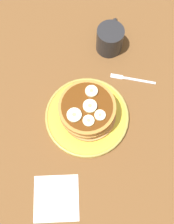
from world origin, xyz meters
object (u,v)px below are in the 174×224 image
(banana_slice_1, at_px, (89,121))
(banana_slice_4, at_px, (74,115))
(plate, at_px, (87,116))
(coffee_mug, at_px, (111,38))
(banana_slice_0, at_px, (90,105))
(napkin, at_px, (56,198))
(pancake_stack, at_px, (88,110))
(banana_slice_2, at_px, (100,115))
(fork, at_px, (130,79))
(banana_slice_3, at_px, (91,91))

(banana_slice_1, height_order, banana_slice_4, banana_slice_4)
(plate, distance_m, banana_slice_4, 0.09)
(plate, distance_m, coffee_mug, 0.24)
(banana_slice_0, relative_size, banana_slice_1, 1.22)
(banana_slice_0, relative_size, napkin, 0.31)
(pancake_stack, distance_m, banana_slice_2, 0.06)
(banana_slice_0, distance_m, banana_slice_2, 0.03)
(banana_slice_1, bearing_deg, plate, 21.77)
(banana_slice_4, distance_m, fork, 0.22)
(pancake_stack, height_order, banana_slice_3, banana_slice_3)
(pancake_stack, relative_size, napkin, 1.34)
(banana_slice_3, relative_size, coffee_mug, 0.29)
(banana_slice_4, relative_size, napkin, 0.32)
(banana_slice_4, relative_size, fork, 0.27)
(pancake_stack, xyz_separation_m, napkin, (-0.23, 0.01, -0.05))
(napkin, bearing_deg, banana_slice_4, 2.75)
(banana_slice_3, bearing_deg, pancake_stack, -174.58)
(banana_slice_3, height_order, banana_slice_4, same)
(banana_slice_2, relative_size, banana_slice_3, 0.87)
(banana_slice_3, relative_size, fork, 0.24)
(banana_slice_1, bearing_deg, banana_slice_4, 84.48)
(banana_slice_1, bearing_deg, fork, -21.53)
(banana_slice_1, distance_m, fork, 0.21)
(napkin, bearing_deg, pancake_stack, -3.64)
(banana_slice_4, relative_size, coffee_mug, 0.33)
(banana_slice_2, bearing_deg, banana_slice_3, 35.89)
(plate, distance_m, napkin, 0.22)
(banana_slice_0, height_order, banana_slice_1, banana_slice_0)
(napkin, bearing_deg, plate, -3.37)
(pancake_stack, xyz_separation_m, banana_slice_4, (-0.03, 0.02, 0.04))
(banana_slice_4, bearing_deg, coffee_mug, -5.25)
(plate, distance_m, banana_slice_2, 0.09)
(banana_slice_0, distance_m, coffee_mug, 0.23)
(banana_slice_2, xyz_separation_m, banana_slice_4, (-0.02, 0.06, 0.00))
(napkin, bearing_deg, banana_slice_0, -5.17)
(banana_slice_2, distance_m, coffee_mug, 0.26)
(banana_slice_1, xyz_separation_m, banana_slice_4, (0.00, 0.04, 0.00))
(napkin, xyz_separation_m, fork, (0.37, -0.10, 0.00))
(banana_slice_3, distance_m, coffee_mug, 0.20)
(banana_slice_1, bearing_deg, coffee_mug, 2.57)
(banana_slice_3, distance_m, fork, 0.16)
(coffee_mug, distance_m, fork, 0.13)
(napkin, height_order, fork, fork)
(pancake_stack, distance_m, fork, 0.17)
(banana_slice_3, bearing_deg, fork, -39.41)
(banana_slice_1, bearing_deg, banana_slice_3, 12.47)
(banana_slice_2, bearing_deg, banana_slice_1, 132.52)
(plate, bearing_deg, banana_slice_4, 145.29)
(banana_slice_1, height_order, banana_slice_2, banana_slice_2)
(coffee_mug, bearing_deg, fork, -136.53)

